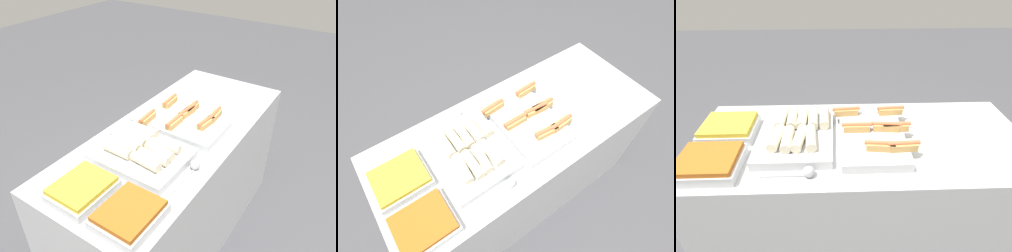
# 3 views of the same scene
# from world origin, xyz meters

# --- Properties ---
(ground_plane) EXTENTS (12.00, 12.00, 0.00)m
(ground_plane) POSITION_xyz_m (0.00, 0.00, 0.00)
(ground_plane) COLOR #4C4C51
(counter) EXTENTS (1.77, 0.74, 0.90)m
(counter) POSITION_xyz_m (0.00, 0.00, 0.45)
(counter) COLOR silver
(counter) RESTS_ON ground_plane
(tray_hotdogs) EXTENTS (0.41, 0.54, 0.10)m
(tray_hotdogs) POSITION_xyz_m (0.06, 0.00, 0.93)
(tray_hotdogs) COLOR silver
(tray_hotdogs) RESTS_ON counter
(tray_wraps) EXTENTS (0.38, 0.48, 0.10)m
(tray_wraps) POSITION_xyz_m (-0.33, 0.00, 0.94)
(tray_wraps) COLOR silver
(tray_wraps) RESTS_ON counter
(tray_side_front) EXTENTS (0.28, 0.24, 0.07)m
(tray_side_front) POSITION_xyz_m (-0.71, -0.21, 0.93)
(tray_side_front) COLOR silver
(tray_side_front) RESTS_ON counter
(tray_side_back) EXTENTS (0.28, 0.24, 0.07)m
(tray_side_back) POSITION_xyz_m (-0.71, 0.07, 0.93)
(tray_side_back) COLOR silver
(tray_side_back) RESTS_ON counter
(serving_spoon_near) EXTENTS (0.25, 0.05, 0.05)m
(serving_spoon_near) POSITION_xyz_m (-0.27, -0.27, 0.92)
(serving_spoon_near) COLOR #B2B5BA
(serving_spoon_near) RESTS_ON counter
(serving_spoon_far) EXTENTS (0.25, 0.05, 0.05)m
(serving_spoon_far) POSITION_xyz_m (-0.27, 0.27, 0.92)
(serving_spoon_far) COLOR #B2B5BA
(serving_spoon_far) RESTS_ON counter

